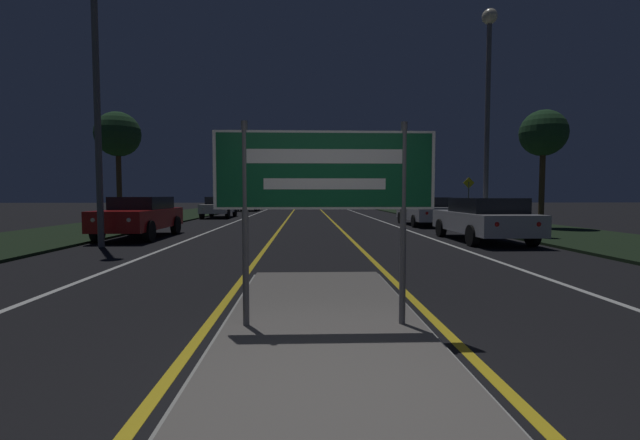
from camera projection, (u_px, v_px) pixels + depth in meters
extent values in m
plane|color=black|center=(335.00, 409.00, 3.06)|extent=(160.00, 160.00, 0.00)
cube|color=#999993|center=(325.00, 331.00, 4.73)|extent=(2.33, 6.50, 0.05)
cube|color=#66605B|center=(325.00, 329.00, 4.73)|extent=(2.21, 6.38, 0.10)
cube|color=black|center=(131.00, 223.00, 22.69)|extent=(5.00, 100.00, 0.08)
cube|color=black|center=(483.00, 222.00, 23.34)|extent=(5.00, 100.00, 0.08)
cube|color=gold|center=(288.00, 218.00, 27.96)|extent=(0.12, 70.00, 0.01)
cube|color=gold|center=(329.00, 218.00, 28.05)|extent=(0.12, 70.00, 0.01)
cube|color=silver|center=(244.00, 218.00, 27.86)|extent=(0.12, 70.00, 0.01)
cube|color=silver|center=(372.00, 218.00, 28.14)|extent=(0.12, 70.00, 0.01)
cube|color=silver|center=(198.00, 218.00, 27.76)|extent=(0.10, 70.00, 0.01)
cube|color=silver|center=(417.00, 218.00, 28.25)|extent=(0.10, 70.00, 0.01)
cylinder|color=#56565B|center=(245.00, 224.00, 4.63)|extent=(0.07, 0.07, 2.22)
cylinder|color=#56565B|center=(403.00, 224.00, 4.69)|extent=(0.07, 0.07, 2.22)
cube|color=#0F512D|center=(325.00, 170.00, 4.63)|extent=(2.40, 0.04, 0.85)
cube|color=white|center=(325.00, 170.00, 4.60)|extent=(2.40, 0.00, 0.85)
cube|color=#0F512D|center=(325.00, 170.00, 4.60)|extent=(2.33, 0.01, 0.80)
cube|color=white|center=(325.00, 156.00, 4.59)|extent=(1.68, 0.01, 0.15)
cube|color=white|center=(325.00, 184.00, 4.61)|extent=(1.32, 0.01, 0.12)
cylinder|color=#56565B|center=(97.00, 94.00, 12.25)|extent=(0.18, 0.18, 8.82)
cylinder|color=#56565B|center=(487.00, 129.00, 16.22)|extent=(0.18, 0.18, 8.02)
sphere|color=#F9EAC6|center=(490.00, 17.00, 15.97)|extent=(0.57, 0.57, 0.57)
cube|color=#B7B7BC|center=(482.00, 222.00, 14.14)|extent=(1.89, 4.75, 0.63)
cube|color=black|center=(486.00, 205.00, 13.82)|extent=(1.67, 2.47, 0.47)
sphere|color=red|center=(497.00, 224.00, 11.77)|extent=(0.14, 0.14, 0.14)
sphere|color=red|center=(538.00, 224.00, 11.81)|extent=(0.14, 0.14, 0.14)
cylinder|color=black|center=(441.00, 228.00, 15.60)|extent=(0.22, 0.64, 0.64)
cylinder|color=black|center=(490.00, 228.00, 15.66)|extent=(0.22, 0.64, 0.64)
cylinder|color=black|center=(472.00, 236.00, 12.66)|extent=(0.22, 0.64, 0.64)
cylinder|color=black|center=(532.00, 235.00, 12.72)|extent=(0.22, 0.64, 0.64)
cube|color=#B7B7BC|center=(425.00, 213.00, 21.46)|extent=(1.87, 4.73, 0.65)
cube|color=black|center=(427.00, 202.00, 21.14)|extent=(1.65, 2.46, 0.46)
sphere|color=red|center=(427.00, 213.00, 19.10)|extent=(0.14, 0.14, 0.14)
sphere|color=red|center=(452.00, 213.00, 19.13)|extent=(0.14, 0.14, 0.14)
cylinder|color=black|center=(401.00, 218.00, 22.91)|extent=(0.22, 0.60, 0.60)
cylinder|color=black|center=(434.00, 218.00, 22.97)|extent=(0.22, 0.60, 0.60)
cylinder|color=black|center=(415.00, 221.00, 19.99)|extent=(0.22, 0.60, 0.60)
cylinder|color=black|center=(453.00, 221.00, 20.05)|extent=(0.22, 0.60, 0.60)
cube|color=maroon|center=(140.00, 219.00, 15.14)|extent=(1.72, 4.57, 0.67)
cube|color=black|center=(143.00, 203.00, 15.38)|extent=(1.51, 2.37, 0.44)
sphere|color=white|center=(93.00, 220.00, 12.86)|extent=(0.14, 0.14, 0.14)
sphere|color=white|center=(129.00, 220.00, 12.89)|extent=(0.14, 0.14, 0.14)
cylinder|color=black|center=(97.00, 232.00, 13.72)|extent=(0.22, 0.70, 0.70)
cylinder|color=black|center=(149.00, 231.00, 13.77)|extent=(0.22, 0.70, 0.70)
cylinder|color=black|center=(133.00, 225.00, 16.54)|extent=(0.22, 0.70, 0.70)
cylinder|color=black|center=(176.00, 225.00, 16.60)|extent=(0.22, 0.70, 0.70)
cube|color=silver|center=(219.00, 208.00, 28.67)|extent=(1.71, 4.51, 0.56)
cube|color=black|center=(220.00, 200.00, 28.91)|extent=(1.51, 2.34, 0.48)
sphere|color=white|center=(203.00, 208.00, 26.42)|extent=(0.14, 0.14, 0.14)
sphere|color=white|center=(220.00, 208.00, 26.46)|extent=(0.14, 0.14, 0.14)
cylinder|color=black|center=(202.00, 213.00, 27.27)|extent=(0.22, 0.70, 0.70)
cylinder|color=black|center=(228.00, 213.00, 27.32)|extent=(0.22, 0.70, 0.70)
cylinder|color=black|center=(212.00, 212.00, 30.06)|extent=(0.22, 0.70, 0.70)
cylinder|color=black|center=(235.00, 212.00, 30.11)|extent=(0.22, 0.70, 0.70)
cube|color=black|center=(248.00, 204.00, 40.49)|extent=(1.76, 4.06, 0.66)
cube|color=black|center=(249.00, 198.00, 40.70)|extent=(1.55, 2.11, 0.40)
sphere|color=white|center=(239.00, 203.00, 38.46)|extent=(0.14, 0.14, 0.14)
sphere|color=white|center=(251.00, 203.00, 38.50)|extent=(0.14, 0.14, 0.14)
cylinder|color=black|center=(237.00, 208.00, 39.22)|extent=(0.22, 0.67, 0.67)
cylinder|color=black|center=(256.00, 208.00, 39.28)|extent=(0.22, 0.67, 0.67)
cylinder|color=black|center=(241.00, 207.00, 41.74)|extent=(0.22, 0.67, 0.67)
cylinder|color=black|center=(259.00, 207.00, 41.79)|extent=(0.22, 0.67, 0.67)
cylinder|color=#56565B|center=(468.00, 202.00, 22.61)|extent=(0.06, 0.06, 2.14)
cube|color=yellow|center=(469.00, 183.00, 22.55)|extent=(0.60, 0.02, 0.60)
cylinder|color=#4C3823|center=(119.00, 185.00, 20.57)|extent=(0.24, 0.24, 3.87)
sphere|color=#1E4223|center=(118.00, 134.00, 20.43)|extent=(2.12, 2.12, 2.12)
cylinder|color=#4C3823|center=(542.00, 186.00, 18.87)|extent=(0.24, 0.24, 3.71)
sphere|color=#1E4223|center=(543.00, 133.00, 18.74)|extent=(2.01, 2.01, 2.01)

